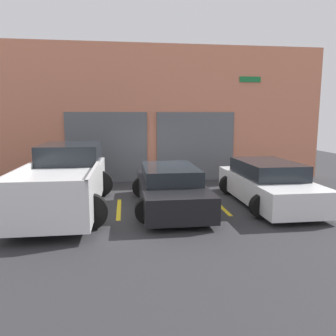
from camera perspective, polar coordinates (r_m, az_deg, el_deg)
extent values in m
plane|color=#2D2D30|center=(10.84, -0.41, -5.26)|extent=(28.00, 28.00, 0.00)
cube|color=#D17A5B|center=(13.79, -2.14, 9.39)|extent=(14.21, 0.60, 5.54)
cube|color=#595B60|center=(13.47, -10.60, 3.50)|extent=(3.25, 0.08, 2.84)
cube|color=#595B60|center=(13.76, 4.80, 3.74)|extent=(3.25, 0.08, 2.84)
cube|color=#197238|center=(14.46, 14.11, 14.75)|extent=(0.90, 0.03, 0.22)
cube|color=white|center=(9.69, -17.62, -3.05)|extent=(1.94, 5.34, 0.96)
cube|color=#1E2328|center=(11.00, -16.49, 2.50)|extent=(1.79, 2.40, 0.60)
cube|color=white|center=(8.66, -25.25, -1.04)|extent=(0.08, 2.94, 0.18)
cube|color=white|center=(8.28, -12.90, -0.83)|extent=(0.08, 2.94, 0.18)
cube|color=white|center=(7.06, -21.52, -2.91)|extent=(1.94, 0.08, 0.18)
cylinder|color=black|center=(11.50, -20.35, -2.79)|extent=(0.87, 0.22, 0.87)
cylinder|color=black|center=(11.24, -11.76, -2.68)|extent=(0.87, 0.22, 0.87)
cylinder|color=black|center=(8.40, -25.34, -7.30)|extent=(0.87, 0.22, 0.87)
cylinder|color=black|center=(8.04, -13.48, -7.38)|extent=(0.87, 0.22, 0.87)
cube|color=white|center=(10.50, 16.96, -3.34)|extent=(1.77, 4.47, 0.70)
cube|color=#1E2328|center=(10.50, 16.85, -0.12)|extent=(1.55, 2.46, 0.46)
cylinder|color=black|center=(11.52, 10.57, -2.90)|extent=(0.65, 0.22, 0.65)
cylinder|color=black|center=(12.09, 17.56, -2.62)|extent=(0.65, 0.22, 0.65)
cylinder|color=black|center=(9.00, 16.04, -6.43)|extent=(0.65, 0.22, 0.65)
cylinder|color=black|center=(9.72, 24.47, -5.78)|extent=(0.65, 0.22, 0.65)
cube|color=black|center=(9.67, 0.39, -4.13)|extent=(1.75, 4.50, 0.65)
cube|color=#1E2328|center=(9.67, 0.30, -0.89)|extent=(1.54, 2.47, 0.42)
cylinder|color=black|center=(10.99, -4.56, -3.35)|extent=(0.65, 0.22, 0.65)
cylinder|color=black|center=(11.17, 3.29, -3.14)|extent=(0.65, 0.22, 0.65)
cylinder|color=black|center=(8.29, -3.56, -7.42)|extent=(0.65, 0.22, 0.65)
cylinder|color=black|center=(8.52, 6.81, -7.01)|extent=(0.65, 0.22, 0.65)
cube|color=gold|center=(10.23, -25.84, -7.02)|extent=(0.12, 2.20, 0.01)
cube|color=gold|center=(9.70, -8.55, -7.04)|extent=(0.12, 2.20, 0.01)
cube|color=gold|center=(10.10, 8.95, -6.42)|extent=(0.12, 2.20, 0.01)
cube|color=gold|center=(11.31, 23.86, -5.42)|extent=(0.12, 2.20, 0.01)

